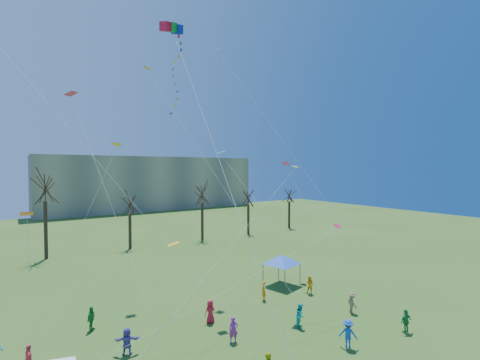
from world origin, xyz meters
TOP-DOWN VIEW (x-y plane):
  - distant_building at (22.00, 82.00)m, footprint 60.00×14.00m
  - bare_tree_row at (0.20, 36.46)m, footprint 67.79×7.46m
  - big_box_kite at (-1.52, 9.99)m, footprint 1.78×7.41m
  - canopy_tent_blue at (10.53, 12.28)m, footprint 3.98×3.98m
  - festival_crowd at (-1.53, 5.89)m, footprint 25.38×13.95m
  - small_kites_aloft at (0.28, 11.14)m, footprint 28.52×17.52m

SIDE VIEW (x-z plane):
  - festival_crowd at x=-1.53m, z-range -0.06..1.79m
  - canopy_tent_blue at x=10.53m, z-range 1.06..4.13m
  - bare_tree_row at x=0.20m, z-range 0.98..12.67m
  - distant_building at x=22.00m, z-range 0.00..15.00m
  - small_kites_aloft at x=0.28m, z-range -3.66..30.85m
  - big_box_kite at x=-1.52m, z-range 6.61..30.33m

